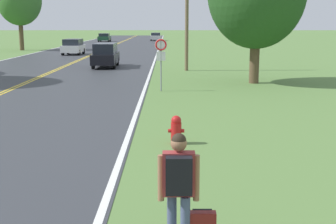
{
  "coord_description": "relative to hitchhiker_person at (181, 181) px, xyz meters",
  "views": [
    {
      "loc": [
        7.96,
        -0.97,
        3.35
      ],
      "look_at": [
        7.9,
        10.42,
        1.15
      ],
      "focal_mm": 50.0,
      "sensor_mm": 36.0,
      "label": 1
    }
  ],
  "objects": [
    {
      "name": "hitchhiker_person",
      "position": [
        0.0,
        0.0,
        0.0
      ],
      "size": [
        0.61,
        0.43,
        1.79
      ],
      "rotation": [
        0.0,
        0.0,
        1.57
      ],
      "color": "#475175",
      "rests_on": "ground"
    },
    {
      "name": "fire_hydrant",
      "position": [
        0.07,
        6.27,
        -0.69
      ],
      "size": [
        0.45,
        0.29,
        0.8
      ],
      "color": "red",
      "rests_on": "ground"
    },
    {
      "name": "traffic_sign",
      "position": [
        -0.5,
        16.43,
        0.84
      ],
      "size": [
        0.6,
        0.1,
        2.57
      ],
      "color": "gray",
      "rests_on": "ground"
    },
    {
      "name": "utility_pole_midground",
      "position": [
        1.14,
        26.39,
        3.39
      ],
      "size": [
        1.8,
        0.24,
        8.67
      ],
      "color": "brown",
      "rests_on": "ground"
    },
    {
      "name": "tree_right_cluster",
      "position": [
        -17.87,
        50.68,
        4.83
      ],
      "size": [
        5.23,
        5.23,
        8.96
      ],
      "color": "brown",
      "rests_on": "ground"
    },
    {
      "name": "car_black_suv_approaching",
      "position": [
        -4.86,
        28.9,
        -0.15
      ],
      "size": [
        1.78,
        4.66,
        1.8
      ],
      "rotation": [
        0.0,
        0.0,
        -1.55
      ],
      "color": "black",
      "rests_on": "ground"
    },
    {
      "name": "car_white_hatchback_mid_near",
      "position": [
        -10.06,
        42.72,
        -0.24
      ],
      "size": [
        1.99,
        3.6,
        1.63
      ],
      "rotation": [
        0.0,
        0.0,
        1.54
      ],
      "color": "black",
      "rests_on": "ground"
    },
    {
      "name": "car_dark_green_sedan_mid_far",
      "position": [
        -11.14,
        75.19,
        -0.33
      ],
      "size": [
        1.91,
        3.91,
        1.46
      ],
      "rotation": [
        0.0,
        0.0,
        1.57
      ],
      "color": "black",
      "rests_on": "ground"
    },
    {
      "name": "car_silver_sedan_receding",
      "position": [
        -2.43,
        80.86,
        -0.34
      ],
      "size": [
        1.95,
        4.7,
        1.44
      ],
      "rotation": [
        0.0,
        0.0,
        -1.55
      ],
      "color": "black",
      "rests_on": "ground"
    }
  ]
}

